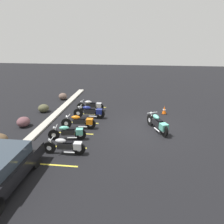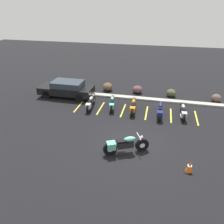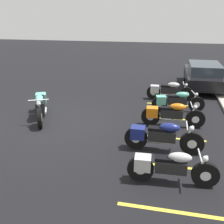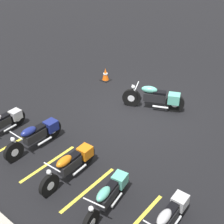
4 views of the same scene
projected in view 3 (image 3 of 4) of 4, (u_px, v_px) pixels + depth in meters
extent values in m
plane|color=black|center=(55.00, 121.00, 9.46)|extent=(60.00, 60.00, 0.00)
cylinder|color=black|center=(40.00, 118.00, 8.84)|extent=(0.70, 0.42, 0.72)
cylinder|color=silver|center=(40.00, 118.00, 8.84)|extent=(0.30, 0.24, 0.27)
cylinder|color=black|center=(42.00, 102.00, 10.38)|extent=(0.70, 0.42, 0.72)
cylinder|color=silver|center=(42.00, 102.00, 10.38)|extent=(0.30, 0.24, 0.27)
cube|color=black|center=(40.00, 105.00, 9.60)|extent=(0.88, 0.62, 0.33)
ellipsoid|color=#59B29E|center=(39.00, 99.00, 9.30)|extent=(0.67, 0.51, 0.26)
cube|color=black|center=(40.00, 98.00, 9.70)|extent=(0.54, 0.44, 0.09)
cube|color=#59B29E|center=(41.00, 98.00, 10.26)|extent=(0.56, 0.54, 0.37)
cylinder|color=silver|center=(39.00, 109.00, 8.86)|extent=(0.28, 0.18, 0.58)
cylinder|color=silver|center=(38.00, 100.00, 8.82)|extent=(0.32, 0.63, 0.04)
sphere|color=silver|center=(39.00, 104.00, 8.73)|extent=(0.15, 0.15, 0.15)
cylinder|color=silver|center=(46.00, 110.00, 10.00)|extent=(0.57, 0.32, 0.08)
cylinder|color=black|center=(186.00, 94.00, 11.65)|extent=(0.14, 0.62, 0.62)
cylinder|color=silver|center=(186.00, 94.00, 11.65)|extent=(0.13, 0.24, 0.23)
cylinder|color=black|center=(153.00, 92.00, 11.89)|extent=(0.14, 0.62, 0.62)
cylinder|color=silver|center=(153.00, 92.00, 11.89)|extent=(0.13, 0.24, 0.23)
cube|color=black|center=(169.00, 90.00, 11.73)|extent=(0.29, 0.72, 0.28)
ellipsoid|color=#B7B7BC|center=(174.00, 85.00, 11.61)|extent=(0.26, 0.53, 0.22)
cube|color=black|center=(166.00, 86.00, 11.69)|extent=(0.24, 0.42, 0.07)
cube|color=#B7B7BC|center=(155.00, 89.00, 11.82)|extent=(0.35, 0.39, 0.32)
cylinder|color=silver|center=(184.00, 89.00, 11.59)|extent=(0.07, 0.25, 0.50)
cylinder|color=silver|center=(183.00, 83.00, 11.51)|extent=(0.58, 0.06, 0.03)
sphere|color=silver|center=(186.00, 85.00, 11.52)|extent=(0.13, 0.13, 0.13)
cylinder|color=silver|center=(163.00, 95.00, 11.99)|extent=(0.09, 0.52, 0.07)
cylinder|color=black|center=(196.00, 105.00, 10.29)|extent=(0.21, 0.63, 0.62)
cylinder|color=silver|center=(196.00, 105.00, 10.29)|extent=(0.15, 0.25, 0.23)
cylinder|color=black|center=(159.00, 104.00, 10.36)|extent=(0.21, 0.63, 0.62)
cylinder|color=silver|center=(159.00, 104.00, 10.36)|extent=(0.15, 0.25, 0.23)
cube|color=black|center=(177.00, 101.00, 10.28)|extent=(0.37, 0.74, 0.28)
ellipsoid|color=#59B29E|center=(182.00, 95.00, 10.18)|extent=(0.32, 0.55, 0.22)
cube|color=black|center=(173.00, 96.00, 10.22)|extent=(0.29, 0.44, 0.07)
cube|color=#59B29E|center=(161.00, 100.00, 10.30)|extent=(0.39, 0.42, 0.32)
cylinder|color=silver|center=(194.00, 99.00, 10.21)|extent=(0.09, 0.25, 0.50)
cylinder|color=silver|center=(193.00, 93.00, 10.13)|extent=(0.58, 0.13, 0.03)
sphere|color=silver|center=(196.00, 94.00, 10.15)|extent=(0.13, 0.13, 0.13)
cylinder|color=silver|center=(170.00, 106.00, 10.51)|extent=(0.15, 0.52, 0.07)
cylinder|color=black|center=(195.00, 119.00, 8.82)|extent=(0.15, 0.64, 0.64)
cylinder|color=silver|center=(195.00, 119.00, 8.82)|extent=(0.13, 0.25, 0.24)
cylinder|color=black|center=(150.00, 116.00, 9.05)|extent=(0.15, 0.64, 0.64)
cylinder|color=silver|center=(150.00, 116.00, 9.05)|extent=(0.13, 0.25, 0.24)
cube|color=black|center=(171.00, 114.00, 8.89)|extent=(0.30, 0.75, 0.29)
ellipsoid|color=orange|center=(178.00, 107.00, 8.77)|extent=(0.28, 0.55, 0.23)
cube|color=black|center=(167.00, 108.00, 8.85)|extent=(0.25, 0.44, 0.08)
cube|color=orange|center=(152.00, 112.00, 8.99)|extent=(0.37, 0.40, 0.33)
cylinder|color=silver|center=(193.00, 112.00, 8.75)|extent=(0.07, 0.26, 0.52)
cylinder|color=silver|center=(192.00, 105.00, 8.67)|extent=(0.60, 0.06, 0.03)
sphere|color=silver|center=(195.00, 107.00, 8.68)|extent=(0.14, 0.14, 0.14)
cylinder|color=silver|center=(164.00, 120.00, 9.16)|extent=(0.09, 0.53, 0.07)
cylinder|color=black|center=(192.00, 143.00, 7.14)|extent=(0.12, 0.65, 0.65)
cylinder|color=silver|center=(192.00, 143.00, 7.14)|extent=(0.13, 0.25, 0.25)
cylinder|color=black|center=(136.00, 138.00, 7.45)|extent=(0.12, 0.65, 0.65)
cylinder|color=silver|center=(136.00, 138.00, 7.45)|extent=(0.13, 0.25, 0.25)
cube|color=black|center=(162.00, 136.00, 7.26)|extent=(0.28, 0.75, 0.30)
ellipsoid|color=navy|center=(170.00, 127.00, 7.12)|extent=(0.26, 0.56, 0.24)
cube|color=black|center=(156.00, 129.00, 7.22)|extent=(0.24, 0.44, 0.08)
cube|color=navy|center=(138.00, 132.00, 7.38)|extent=(0.36, 0.40, 0.34)
cylinder|color=silver|center=(188.00, 134.00, 7.08)|extent=(0.06, 0.26, 0.53)
cylinder|color=silver|center=(187.00, 125.00, 7.00)|extent=(0.61, 0.04, 0.04)
sphere|color=silver|center=(192.00, 129.00, 7.00)|extent=(0.14, 0.14, 0.14)
cylinder|color=silver|center=(153.00, 142.00, 7.54)|extent=(0.07, 0.55, 0.07)
cylinder|color=black|center=(205.00, 175.00, 5.77)|extent=(0.14, 0.61, 0.61)
cylinder|color=silver|center=(205.00, 175.00, 5.77)|extent=(0.13, 0.24, 0.23)
cylinder|color=black|center=(140.00, 169.00, 6.00)|extent=(0.14, 0.61, 0.61)
cylinder|color=silver|center=(140.00, 169.00, 6.00)|extent=(0.13, 0.24, 0.23)
cube|color=black|center=(171.00, 166.00, 5.85)|extent=(0.29, 0.71, 0.28)
ellipsoid|color=#B7B7BC|center=(180.00, 157.00, 5.73)|extent=(0.26, 0.53, 0.22)
cube|color=black|center=(164.00, 158.00, 5.81)|extent=(0.24, 0.41, 0.07)
cube|color=#B7B7BC|center=(143.00, 163.00, 5.94)|extent=(0.35, 0.38, 0.31)
cylinder|color=silver|center=(201.00, 165.00, 5.71)|extent=(0.07, 0.24, 0.49)
cylinder|color=silver|center=(200.00, 155.00, 5.63)|extent=(0.57, 0.06, 0.03)
sphere|color=silver|center=(205.00, 159.00, 5.64)|extent=(0.13, 0.13, 0.13)
cylinder|color=silver|center=(159.00, 173.00, 6.10)|extent=(0.09, 0.51, 0.06)
cylinder|color=black|center=(186.00, 75.00, 15.22)|extent=(0.64, 0.22, 0.64)
cylinder|color=black|center=(215.00, 77.00, 14.90)|extent=(0.64, 0.22, 0.64)
cylinder|color=black|center=(189.00, 87.00, 12.70)|extent=(0.64, 0.22, 0.64)
cylinder|color=black|center=(223.00, 89.00, 12.38)|extent=(0.64, 0.22, 0.64)
cube|color=black|center=(203.00, 77.00, 13.72)|extent=(4.30, 1.81, 0.55)
cube|color=#2D3842|center=(205.00, 68.00, 13.41)|extent=(2.41, 1.52, 0.45)
cube|color=gold|center=(172.00, 94.00, 12.75)|extent=(0.10, 2.10, 0.00)
cube|color=gold|center=(172.00, 105.00, 11.23)|extent=(0.10, 2.10, 0.00)
cube|color=gold|center=(172.00, 119.00, 9.71)|extent=(0.10, 2.10, 0.00)
cube|color=gold|center=(171.00, 138.00, 8.18)|extent=(0.10, 2.10, 0.00)
cube|color=gold|center=(171.00, 166.00, 6.66)|extent=(0.10, 2.10, 0.00)
cube|color=gold|center=(170.00, 211.00, 5.14)|extent=(0.10, 2.10, 0.00)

